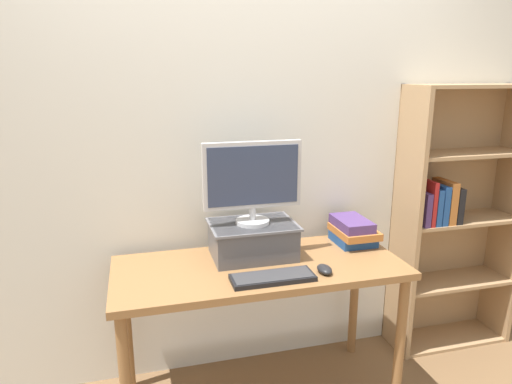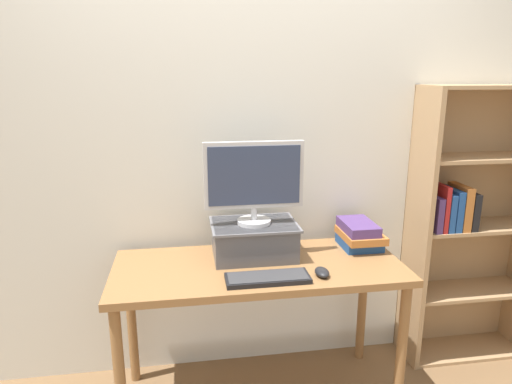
# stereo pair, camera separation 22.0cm
# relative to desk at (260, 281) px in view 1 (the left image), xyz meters

# --- Properties ---
(back_wall) EXTENTS (7.00, 0.08, 2.60)m
(back_wall) POSITION_rel_desk_xyz_m (0.00, 0.39, 0.63)
(back_wall) COLOR silver
(back_wall) RESTS_ON ground_plane
(desk) EXTENTS (1.42, 0.60, 0.76)m
(desk) POSITION_rel_desk_xyz_m (0.00, 0.00, 0.00)
(desk) COLOR olive
(desk) RESTS_ON ground_plane
(bookshelf_unit) EXTENTS (0.75, 0.28, 1.61)m
(bookshelf_unit) POSITION_rel_desk_xyz_m (1.28, 0.24, 0.16)
(bookshelf_unit) COLOR tan
(bookshelf_unit) RESTS_ON ground_plane
(riser_box) EXTENTS (0.44, 0.31, 0.18)m
(riser_box) POSITION_rel_desk_xyz_m (-0.01, 0.11, 0.19)
(riser_box) COLOR #515156
(riser_box) RESTS_ON desk
(computer_monitor) EXTENTS (0.50, 0.17, 0.42)m
(computer_monitor) POSITION_rel_desk_xyz_m (-0.01, 0.11, 0.50)
(computer_monitor) COLOR #B7B7BA
(computer_monitor) RESTS_ON riser_box
(keyboard) EXTENTS (0.38, 0.14, 0.02)m
(keyboard) POSITION_rel_desk_xyz_m (0.01, -0.19, 0.10)
(keyboard) COLOR black
(keyboard) RESTS_ON desk
(computer_mouse) EXTENTS (0.06, 0.10, 0.04)m
(computer_mouse) POSITION_rel_desk_xyz_m (0.27, -0.17, 0.11)
(computer_mouse) COLOR black
(computer_mouse) RESTS_ON desk
(book_stack) EXTENTS (0.20, 0.27, 0.14)m
(book_stack) POSITION_rel_desk_xyz_m (0.58, 0.15, 0.16)
(book_stack) COLOR navy
(book_stack) RESTS_ON desk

